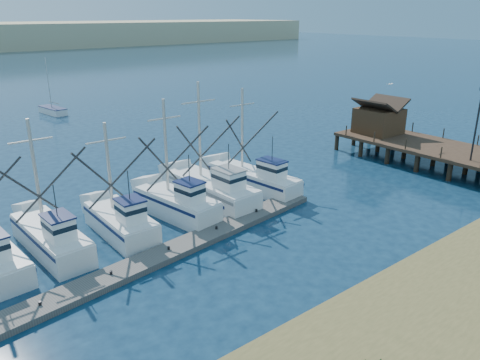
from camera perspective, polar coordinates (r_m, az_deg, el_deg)
name	(u,v)px	position (r m, az deg, el deg)	size (l,w,h in m)	color
ground	(326,254)	(29.67, 10.43, -8.83)	(500.00, 500.00, 0.00)	#0C2237
floating_dock	(156,258)	(28.79, -10.24, -9.34)	(27.82, 1.85, 0.37)	#59554F
timber_pier	(408,134)	(49.96, 19.76, 5.30)	(7.00, 20.00, 8.00)	black
trawler_fleet	(129,216)	(32.77, -13.40, -4.28)	(27.18, 9.17, 9.17)	white
sailboat_near	(53,111)	(74.60, -21.86, 7.87)	(2.60, 5.69, 8.10)	white
flying_gull	(390,84)	(48.60, 17.79, 11.06)	(0.98, 0.18, 0.18)	white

